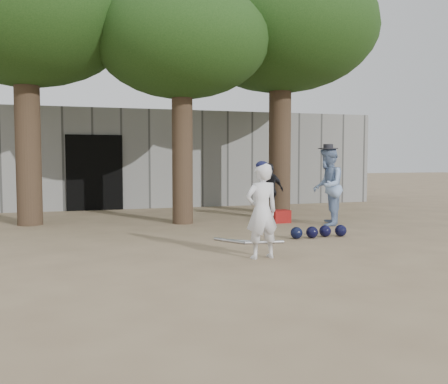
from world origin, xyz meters
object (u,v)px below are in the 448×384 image
object	(u,v)px
boy_player	(262,211)
spectator_dark	(270,190)
spectator_blue	(328,186)
red_bag	(280,216)

from	to	relation	value
boy_player	spectator_dark	xyz separation A→B (m)	(2.13, 4.73, -0.03)
boy_player	spectator_blue	distance (m)	4.13
boy_player	spectator_blue	bearing A→B (deg)	-138.70
boy_player	spectator_dark	distance (m)	5.19
boy_player	red_bag	world-z (taller)	boy_player
red_bag	spectator_dark	bearing A→B (deg)	81.68
boy_player	red_bag	xyz separation A→B (m)	(1.99, 3.75, -0.58)
spectator_dark	spectator_blue	bearing A→B (deg)	97.55
spectator_blue	red_bag	xyz separation A→B (m)	(-0.83, 0.74, -0.74)
boy_player	spectator_blue	xyz separation A→B (m)	(2.82, 3.01, 0.16)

